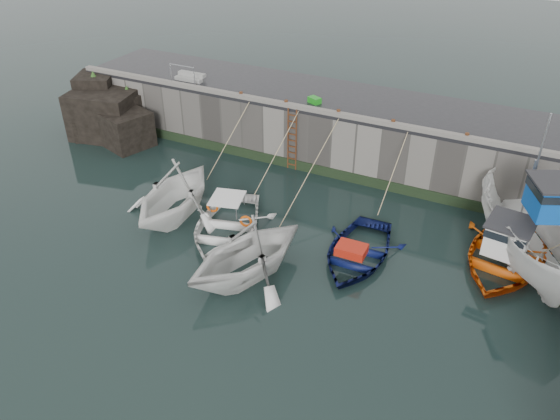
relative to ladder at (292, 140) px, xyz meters
The scene contains 24 objects.
ground 10.24m from the ladder, 78.60° to the right, with size 120.00×120.00×0.00m, color black.
quay_back 3.27m from the ladder, 52.28° to the left, with size 30.00×5.00×3.00m, color slate.
road_back 3.59m from the ladder, 52.28° to the left, with size 30.00×5.00×0.16m, color black.
kerb_back 2.62m from the ladder, ahead, with size 30.00×0.30×0.20m, color slate.
algae_back 2.41m from the ladder, ahead, with size 30.00×0.08×0.50m, color black.
rock_outcrop 10.95m from the ladder, behind, with size 5.85×4.24×3.41m.
ladder is the anchor object (origin of this frame).
boat_near_white 6.88m from the ladder, 113.56° to the right, with size 4.59×5.31×2.80m, color white.
boat_near_white_rope 3.58m from the ladder, 146.45° to the right, with size 0.04×4.54×3.10m, color tan, non-canonical shape.
boat_near_blue 6.55m from the ladder, 90.07° to the right, with size 3.82×5.34×1.11m, color white.
boat_near_blue_rope 2.47m from the ladder, 90.25° to the right, with size 0.04×4.72×3.10m, color tan, non-canonical shape.
boat_near_blacktrim 8.79m from the ladder, 75.32° to the right, with size 4.47×5.17×2.73m, color silver.
boat_near_blacktrim_rope 3.96m from the ladder, 52.83° to the right, with size 0.04×6.50×3.10m, color tan, non-canonical shape.
boat_near_navy 7.88m from the ladder, 45.11° to the right, with size 3.43×4.80×0.99m, color #0A1243.
boat_near_navy_rope 5.85m from the ladder, 14.81° to the right, with size 0.04×4.01×3.10m, color tan, non-canonical shape.
boat_far_white 11.75m from the ladder, 14.40° to the right, with size 5.83×8.21×5.98m.
boat_far_orange 11.17m from the ladder, 16.88° to the right, with size 4.94×6.39×4.22m.
fish_crate 2.21m from the ladder, 65.63° to the left, with size 0.61×0.40×0.28m, color #1A931B.
railing 7.10m from the ladder, 168.83° to the left, with size 1.60×1.05×1.00m.
bollard_a 3.47m from the ladder, behind, with size 0.18×0.18×0.28m, color #3F1E0F.
bollard_b 1.81m from the ladder, 146.14° to the left, with size 0.18×0.18×0.28m, color #3F1E0F.
bollard_c 2.81m from the ladder, ahead, with size 0.18×0.18×0.28m, color #3F1E0F.
bollard_d 5.11m from the ladder, ahead, with size 0.18×0.18×0.28m, color #3F1E0F.
bollard_e 8.19m from the ladder, ahead, with size 0.18×0.18×0.28m, color #3F1E0F.
Camera 1 is at (8.43, -12.13, 12.94)m, focal length 35.00 mm.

